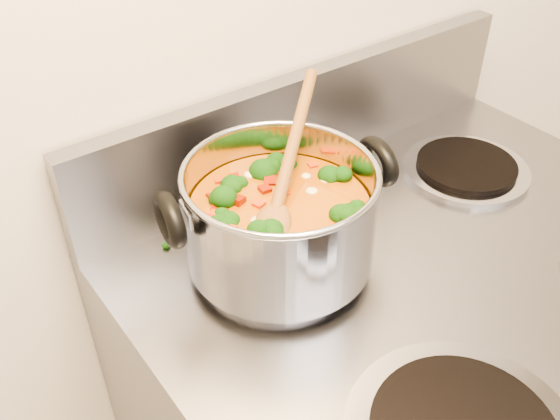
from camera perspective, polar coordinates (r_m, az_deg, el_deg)
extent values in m
cube|color=gray|center=(0.95, 2.74, 8.23)|extent=(0.78, 0.03, 0.16)
cylinder|color=#A5A5AD|center=(0.80, -0.33, -5.13)|extent=(0.19, 0.19, 0.01)
cylinder|color=black|center=(0.80, -0.33, -4.72)|extent=(0.15, 0.15, 0.01)
cylinder|color=#A5A5AD|center=(1.02, 16.62, 3.57)|extent=(0.19, 0.19, 0.01)
cylinder|color=black|center=(1.01, 16.70, 3.94)|extent=(0.15, 0.15, 0.01)
cylinder|color=#ADACB5|center=(0.76, 0.00, -0.54)|extent=(0.23, 0.23, 0.13)
torus|color=#ADACB5|center=(0.72, 0.00, 3.38)|extent=(0.24, 0.24, 0.01)
cylinder|color=#9E5F0E|center=(0.77, 0.00, -1.81)|extent=(0.22, 0.22, 0.08)
torus|color=black|center=(0.70, -10.06, -0.85)|extent=(0.04, 0.08, 0.08)
torus|color=black|center=(0.79, 8.90, 4.41)|extent=(0.04, 0.08, 0.08)
ellipsoid|color=black|center=(0.75, -5.54, 0.36)|extent=(0.04, 0.04, 0.03)
ellipsoid|color=black|center=(0.72, -6.33, -1.33)|extent=(0.04, 0.04, 0.03)
ellipsoid|color=black|center=(0.70, 3.75, -2.58)|extent=(0.04, 0.04, 0.03)
ellipsoid|color=black|center=(0.69, 3.63, -3.14)|extent=(0.04, 0.04, 0.03)
ellipsoid|color=black|center=(0.72, -2.49, -1.26)|extent=(0.04, 0.04, 0.03)
ellipsoid|color=black|center=(0.70, -4.41, -2.81)|extent=(0.04, 0.04, 0.03)
ellipsoid|color=black|center=(0.75, -0.07, 0.60)|extent=(0.04, 0.04, 0.03)
ellipsoid|color=black|center=(0.78, 4.76, 2.56)|extent=(0.04, 0.04, 0.03)
ellipsoid|color=black|center=(0.71, 5.71, -1.75)|extent=(0.04, 0.04, 0.03)
ellipsoid|color=black|center=(0.78, -1.32, 2.66)|extent=(0.04, 0.04, 0.03)
ellipsoid|color=black|center=(0.78, 1.85, 2.26)|extent=(0.04, 0.04, 0.03)
ellipsoid|color=maroon|center=(0.79, -2.21, 3.15)|extent=(0.01, 0.01, 0.01)
ellipsoid|color=maroon|center=(0.79, 4.91, 3.02)|extent=(0.01, 0.01, 0.01)
ellipsoid|color=maroon|center=(0.78, 2.09, 2.48)|extent=(0.01, 0.01, 0.01)
ellipsoid|color=maroon|center=(0.72, -1.63, -1.11)|extent=(0.01, 0.01, 0.01)
ellipsoid|color=maroon|center=(0.79, -1.83, 3.11)|extent=(0.01, 0.01, 0.01)
ellipsoid|color=maroon|center=(0.77, 6.59, 1.51)|extent=(0.01, 0.01, 0.01)
ellipsoid|color=maroon|center=(0.79, 1.78, 2.89)|extent=(0.01, 0.01, 0.01)
ellipsoid|color=maroon|center=(0.77, 4.61, 1.80)|extent=(0.01, 0.01, 0.01)
ellipsoid|color=maroon|center=(0.71, 5.88, -1.63)|extent=(0.01, 0.01, 0.01)
ellipsoid|color=maroon|center=(0.75, -4.87, 0.48)|extent=(0.01, 0.01, 0.01)
ellipsoid|color=red|center=(0.75, -6.07, 0.72)|extent=(0.01, 0.01, 0.01)
ellipsoid|color=red|center=(0.75, 4.97, 0.65)|extent=(0.01, 0.01, 0.01)
ellipsoid|color=red|center=(0.78, -3.49, 2.51)|extent=(0.01, 0.01, 0.01)
ellipsoid|color=red|center=(0.73, -0.74, -0.43)|extent=(0.01, 0.01, 0.01)
ellipsoid|color=red|center=(0.69, -0.29, -3.44)|extent=(0.01, 0.01, 0.01)
ellipsoid|color=red|center=(0.76, -5.62, 0.89)|extent=(0.01, 0.01, 0.01)
ellipsoid|color=red|center=(0.69, 0.89, -3.22)|extent=(0.01, 0.01, 0.01)
ellipsoid|color=red|center=(0.79, 2.04, 2.84)|extent=(0.01, 0.01, 0.01)
ellipsoid|color=red|center=(0.70, 0.33, -2.33)|extent=(0.01, 0.01, 0.01)
ellipsoid|color=red|center=(0.77, 5.36, 1.52)|extent=(0.01, 0.01, 0.01)
ellipsoid|color=beige|center=(0.75, -3.54, 0.55)|extent=(0.02, 0.02, 0.01)
ellipsoid|color=beige|center=(0.74, 6.10, -0.32)|extent=(0.02, 0.02, 0.01)
ellipsoid|color=beige|center=(0.70, -1.53, -2.62)|extent=(0.02, 0.02, 0.01)
ellipsoid|color=beige|center=(0.73, -7.05, -0.59)|extent=(0.02, 0.02, 0.01)
ellipsoid|color=beige|center=(0.69, -2.93, -3.19)|extent=(0.02, 0.02, 0.01)
ellipsoid|color=beige|center=(0.73, -4.78, -0.37)|extent=(0.02, 0.02, 0.01)
ellipsoid|color=beige|center=(0.72, -5.82, -1.08)|extent=(0.02, 0.02, 0.01)
ellipsoid|color=beige|center=(0.81, -4.14, 3.78)|extent=(0.02, 0.02, 0.01)
ellipsoid|color=brown|center=(0.71, -0.80, -1.66)|extent=(0.09, 0.08, 0.04)
cylinder|color=brown|center=(0.79, 1.23, 6.09)|extent=(0.20, 0.17, 0.09)
ellipsoid|color=black|center=(0.67, 4.82, -17.02)|extent=(0.01, 0.01, 0.01)
ellipsoid|color=black|center=(0.90, 10.88, -0.39)|extent=(0.01, 0.01, 0.01)
ellipsoid|color=black|center=(0.70, -6.37, -14.14)|extent=(0.01, 0.01, 0.01)
ellipsoid|color=black|center=(0.86, -8.99, -2.44)|extent=(0.01, 0.01, 0.01)
ellipsoid|color=black|center=(0.81, 11.37, -5.98)|extent=(0.01, 0.01, 0.01)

